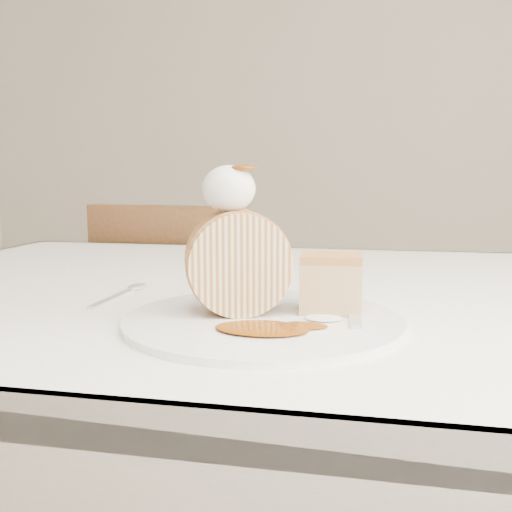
# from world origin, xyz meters

# --- Properties ---
(table) EXTENTS (1.40, 0.90, 0.75)m
(table) POSITION_xyz_m (0.00, 0.20, 0.66)
(table) COLOR white
(table) RESTS_ON ground
(chair_far) EXTENTS (0.43, 0.43, 0.84)m
(chair_far) POSITION_xyz_m (-0.39, 0.80, 0.48)
(chair_far) COLOR brown
(chair_far) RESTS_ON ground
(plate) EXTENTS (0.32, 0.32, 0.01)m
(plate) POSITION_xyz_m (-0.01, -0.02, 0.75)
(plate) COLOR white
(plate) RESTS_ON table
(roulade_slice) EXTENTS (0.13, 0.10, 0.11)m
(roulade_slice) POSITION_xyz_m (-0.05, -0.00, 0.81)
(roulade_slice) COLOR beige
(roulade_slice) RESTS_ON plate
(cake_chunk) EXTENTS (0.07, 0.07, 0.06)m
(cake_chunk) POSITION_xyz_m (0.05, 0.02, 0.79)
(cake_chunk) COLOR #B27C43
(cake_chunk) RESTS_ON plate
(whipped_cream) EXTENTS (0.06, 0.06, 0.05)m
(whipped_cream) POSITION_xyz_m (-0.06, -0.01, 0.90)
(whipped_cream) COLOR white
(whipped_cream) RESTS_ON roulade_slice
(caramel_drizzle) EXTENTS (0.03, 0.02, 0.01)m
(caramel_drizzle) POSITION_xyz_m (-0.04, -0.01, 0.92)
(caramel_drizzle) COLOR #6A2F04
(caramel_drizzle) RESTS_ON whipped_cream
(caramel_pool) EXTENTS (0.10, 0.07, 0.00)m
(caramel_pool) POSITION_xyz_m (-0.01, -0.07, 0.76)
(caramel_pool) COLOR #6A2F04
(caramel_pool) RESTS_ON plate
(fork) EXTENTS (0.04, 0.18, 0.00)m
(fork) POSITION_xyz_m (0.08, 0.01, 0.76)
(fork) COLOR silver
(fork) RESTS_ON plate
(spoon) EXTENTS (0.02, 0.14, 0.00)m
(spoon) POSITION_xyz_m (-0.23, 0.06, 0.75)
(spoon) COLOR silver
(spoon) RESTS_ON table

